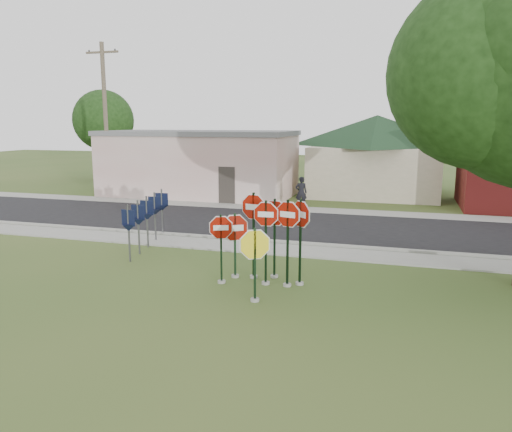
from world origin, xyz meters
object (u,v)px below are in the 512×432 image
(stop_sign_left, at_px, (221,241))
(utility_pole_near, at_px, (106,118))
(pedestrian, at_px, (301,193))
(stop_sign_yellow, at_px, (255,256))
(stop_sign_center, at_px, (266,231))

(stop_sign_left, distance_m, utility_pole_near, 19.32)
(pedestrian, bearing_deg, stop_sign_yellow, 82.82)
(stop_sign_yellow, relative_size, utility_pole_near, 0.23)
(stop_sign_center, relative_size, stop_sign_left, 1.20)
(pedestrian, bearing_deg, stop_sign_center, 83.11)
(stop_sign_center, distance_m, pedestrian, 13.12)
(stop_sign_yellow, xyz_separation_m, utility_pole_near, (-14.25, 15.15, 3.69))
(stop_sign_yellow, distance_m, pedestrian, 14.56)
(stop_sign_center, relative_size, utility_pole_near, 0.28)
(stop_sign_center, bearing_deg, stop_sign_yellow, -85.83)
(stop_sign_center, distance_m, utility_pole_near, 19.97)
(stop_sign_center, height_order, stop_sign_left, stop_sign_center)
(stop_sign_yellow, height_order, utility_pole_near, utility_pole_near)
(stop_sign_center, distance_m, stop_sign_left, 1.37)
(stop_sign_center, xyz_separation_m, utility_pole_near, (-14.15, 13.69, 3.34))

